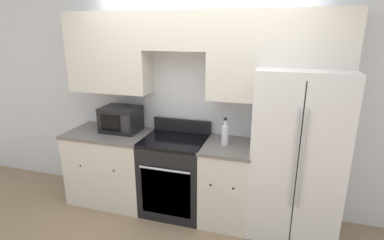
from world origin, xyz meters
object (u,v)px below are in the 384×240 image
oven_range (175,175)px  refrigerator (296,153)px  bottle (225,134)px  microwave (121,119)px

oven_range → refrigerator: (1.34, 0.05, 0.42)m
refrigerator → bottle: refrigerator is taller
refrigerator → oven_range: bearing=-177.7°
oven_range → bottle: (0.59, -0.01, 0.58)m
refrigerator → microwave: (-2.06, 0.03, 0.18)m
oven_range → microwave: size_ratio=2.37×
microwave → bottle: 1.32m
refrigerator → microwave: refrigerator is taller
refrigerator → microwave: bearing=179.2°
oven_range → microwave: microwave is taller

